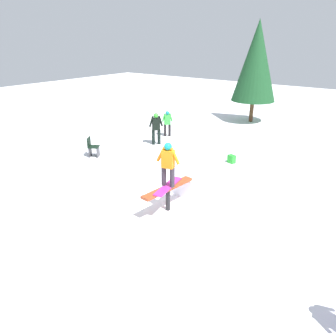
# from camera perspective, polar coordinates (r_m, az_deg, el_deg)

# --- Properties ---
(ground_plane) EXTENTS (60.00, 60.00, 0.00)m
(ground_plane) POSITION_cam_1_polar(r_m,az_deg,el_deg) (10.16, 0.00, -7.27)
(ground_plane) COLOR white
(rail_feature) EXTENTS (2.00, 0.47, 0.79)m
(rail_feature) POSITION_cam_1_polar(r_m,az_deg,el_deg) (9.86, 0.00, -3.96)
(rail_feature) COLOR black
(rail_feature) RESTS_ON ground
(snow_kicker_ramp) EXTENTS (1.94, 1.67, 0.64)m
(snow_kicker_ramp) POSITION_cam_1_polar(r_m,az_deg,el_deg) (11.29, 6.27, -2.47)
(snow_kicker_ramp) COLOR white
(snow_kicker_ramp) RESTS_ON ground
(main_rider_on_rail) EXTENTS (1.48, 0.75, 1.37)m
(main_rider_on_rail) POSITION_cam_1_polar(r_m,az_deg,el_deg) (9.53, 0.00, 0.45)
(main_rider_on_rail) COLOR #C82892
(main_rider_on_rail) RESTS_ON rail_feature
(bystander_black) EXTENTS (0.59, 0.53, 1.55)m
(bystander_black) POSITION_cam_1_polar(r_m,az_deg,el_deg) (16.05, -2.09, 7.14)
(bystander_black) COLOR black
(bystander_black) RESTS_ON ground
(bystander_green) EXTENTS (0.49, 0.44, 1.35)m
(bystander_green) POSITION_cam_1_polar(r_m,az_deg,el_deg) (17.47, -0.12, 7.98)
(bystander_green) COLOR black
(bystander_green) RESTS_ON ground
(folding_chair) EXTENTS (0.61, 0.61, 0.88)m
(folding_chair) POSITION_cam_1_polar(r_m,az_deg,el_deg) (14.82, -12.99, 3.48)
(folding_chair) COLOR #3F3F44
(folding_chair) RESTS_ON ground
(backpack_on_snow) EXTENTS (0.30, 0.35, 0.34)m
(backpack_on_snow) POSITION_cam_1_polar(r_m,az_deg,el_deg) (14.04, 11.01, 1.55)
(backpack_on_snow) COLOR green
(backpack_on_snow) RESTS_ON ground
(pine_tree_near) EXTENTS (2.62, 2.62, 5.95)m
(pine_tree_near) POSITION_cam_1_polar(r_m,az_deg,el_deg) (20.93, 15.11, 17.52)
(pine_tree_near) COLOR #4C331E
(pine_tree_near) RESTS_ON ground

